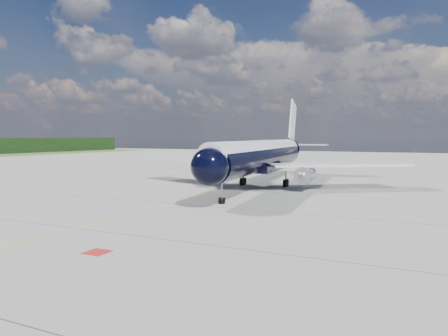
# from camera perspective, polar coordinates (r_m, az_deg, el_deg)

# --- Properties ---
(ground) EXTENTS (320.00, 320.00, 0.00)m
(ground) POSITION_cam_1_polar(r_m,az_deg,el_deg) (68.01, 2.71, -2.37)
(ground) COLOR gray
(ground) RESTS_ON ground
(taxiway_centerline) EXTENTS (0.16, 160.00, 0.01)m
(taxiway_centerline) POSITION_cam_1_polar(r_m,az_deg,el_deg) (63.50, 0.90, -2.82)
(taxiway_centerline) COLOR #EDB10C
(taxiway_centerline) RESTS_ON ground
(red_marking) EXTENTS (1.60, 1.60, 0.01)m
(red_marking) POSITION_cam_1_polar(r_m,az_deg,el_deg) (30.86, -16.24, -10.51)
(red_marking) COLOR maroon
(red_marking) RESTS_ON ground
(main_airliner) EXTENTS (43.05, 52.71, 15.23)m
(main_airliner) POSITION_cam_1_polar(r_m,az_deg,el_deg) (67.97, 5.24, 1.62)
(main_airliner) COLOR black
(main_airliner) RESTS_ON ground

